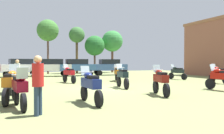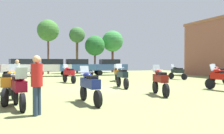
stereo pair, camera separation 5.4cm
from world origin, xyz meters
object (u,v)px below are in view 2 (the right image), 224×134
Objects in this scene: motorcycle_3 at (19,88)px; car_6 at (21,66)px; motorcycle_1 at (219,74)px; tree_1 at (77,36)px; motorcycle_11 at (122,76)px; car_3 at (77,66)px; motorcycle_10 at (160,80)px; tree_2 at (113,41)px; motorcycle_6 at (177,72)px; tree_5 at (95,46)px; person_2 at (37,80)px; car_5 at (110,66)px; motorcycle_7 at (12,79)px; car_1 at (53,66)px; motorcycle_8 at (221,78)px; motorcycle_12 at (10,84)px; motorcycle_4 at (117,73)px; motorcycle_2 at (90,85)px; motorcycle_13 at (69,74)px; tree_4 at (48,31)px; person_1 at (17,71)px.

motorcycle_3 is 0.46× the size of car_6.
tree_1 is (-6.53, 19.38, 4.77)m from motorcycle_1.
motorcycle_11 is 13.51m from car_3.
motorcycle_11 is at bearing 111.95° from motorcycle_10.
tree_2 is (13.49, 24.76, 4.29)m from motorcycle_3.
motorcycle_6 is 0.37× the size of tree_5.
tree_2 is (12.96, 26.11, 3.94)m from person_2.
car_5 is 0.65× the size of tree_1.
car_1 is at bearing 77.12° from motorcycle_7.
motorcycle_10 is at bearing 170.79° from car_5.
car_1 reaches higher than motorcycle_7.
motorcycle_11 is at bearing -153.24° from motorcycle_3.
motorcycle_11 reaches higher than motorcycle_8.
motorcycle_12 is 17.20m from car_1.
car_5 is at bearing 11.05° from person_2.
car_5 is (4.22, 0.11, 0.00)m from car_3.
motorcycle_4 is 0.45× the size of car_6.
tree_2 is at bearing -45.06° from car_1.
tree_2 reaches higher than tree_5.
car_3 reaches higher than motorcycle_12.
car_1 is (3.31, 18.04, 0.46)m from motorcycle_3.
tree_1 is (7.87, 19.53, 4.76)m from motorcycle_7.
car_1 reaches higher than motorcycle_11.
motorcycle_2 is 2.43m from person_2.
car_5 reaches higher than person_2.
motorcycle_11 reaches higher than motorcycle_10.
tree_2 reaches higher than motorcycle_13.
tree_5 reaches higher than motorcycle_1.
motorcycle_10 is 23.41m from tree_4.
motorcycle_4 is at bearing -89.66° from tree_1.
tree_2 is 3.47m from tree_5.
tree_4 is at bearing 112.00° from motorcycle_10.
car_1 and car_5 have the same top height.
motorcycle_4 is at bearing 96.04° from motorcycle_10.
person_2 is at bearing -107.98° from motorcycle_4.
car_6 is at bearing 99.27° from motorcycle_12.
motorcycle_7 reaches higher than motorcycle_13.
motorcycle_10 is at bearing 9.10° from motorcycle_2.
tree_2 is at bearing -49.38° from car_3.
motorcycle_2 is 1.08× the size of motorcycle_10.
tree_1 is 3.12m from tree_5.
motorcycle_3 is 6.38m from motorcycle_10.
tree_4 is at bearing -47.06° from car_6.
motorcycle_10 reaches higher than motorcycle_3.
car_6 is at bearing -28.91° from person_1.
motorcycle_1 is 0.32× the size of tree_2.
motorcycle_2 is at bearing -153.90° from motorcycle_6.
motorcycle_12 is at bearing -130.84° from motorcycle_13.
car_6 is 10.05m from tree_1.
motorcycle_8 is (-3.06, -7.72, 0.02)m from motorcycle_6.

